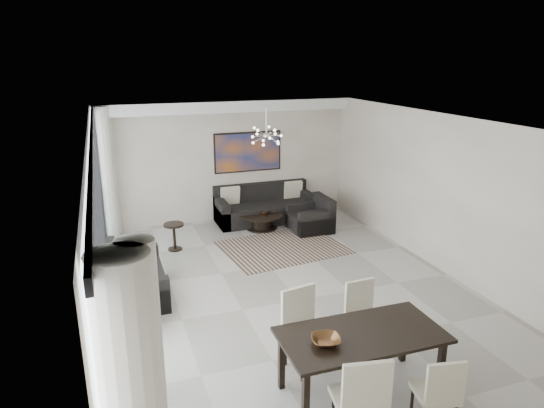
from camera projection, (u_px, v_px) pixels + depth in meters
name	position (u px, v px, depth m)	size (l,w,h in m)	color
room_shell	(326.00, 214.00, 7.76)	(6.00, 9.00, 2.90)	#A8A39B
window_wall	(109.00, 238.00, 6.69)	(0.37, 8.95, 2.90)	silver
soffit	(228.00, 107.00, 11.10)	(5.98, 0.40, 0.26)	white
painting	(248.00, 152.00, 11.74)	(1.68, 0.04, 0.98)	#AB5617
chandelier	(266.00, 136.00, 9.70)	(0.66, 0.66, 0.71)	silver
rug	(282.00, 247.00, 10.24)	(2.44, 1.88, 0.01)	black
coffee_table	(261.00, 220.00, 11.32)	(1.02, 1.02, 0.36)	black
bowl_coffee	(264.00, 212.00, 11.26)	(0.24, 0.24, 0.08)	brown
sofa_main	(265.00, 209.00, 11.87)	(2.40, 0.98, 0.87)	black
loveseat	(133.00, 280.00, 8.11)	(0.92, 1.64, 0.82)	black
armchair	(312.00, 219.00, 11.21)	(0.89, 0.93, 0.78)	black
side_table	(174.00, 232.00, 10.02)	(0.42, 0.42, 0.57)	black
tv_console	(123.00, 306.00, 7.40)	(0.40, 1.41, 0.44)	black
television	(131.00, 274.00, 7.24)	(1.11, 0.15, 0.64)	gray
dining_table	(361.00, 340.00, 5.63)	(1.93, 0.98, 0.80)	black
dining_chair_sw	(362.00, 396.00, 4.83)	(0.58, 0.58, 1.09)	beige
dining_chair_se	(440.00, 390.00, 5.07)	(0.50, 0.50, 0.92)	beige
dining_chair_nw	(303.00, 322.00, 6.19)	(0.57, 0.57, 1.07)	beige
dining_chair_ne	(363.00, 310.00, 6.61)	(0.47, 0.47, 0.96)	beige
bowl_dining	(326.00, 340.00, 5.39)	(0.32, 0.32, 0.08)	brown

